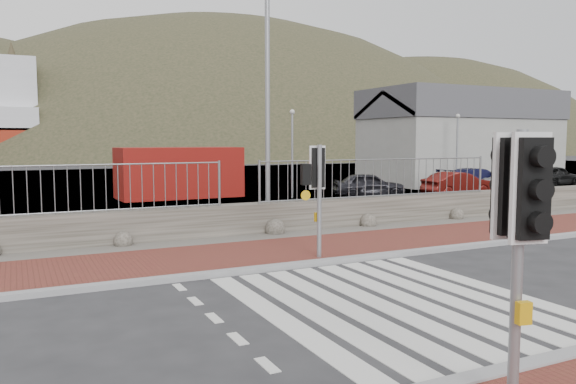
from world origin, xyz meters
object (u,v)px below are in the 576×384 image
traffic_signal_far (318,177)px  car_a (369,185)px  car_c (477,180)px  car_e (554,176)px  streetlight (271,73)px  car_b (458,184)px  car_d (502,182)px  traffic_signal_near (519,211)px  shipping_container (179,172)px

traffic_signal_far → car_a: traffic_signal_far is taller
car_c → car_e: bearing=-82.3°
traffic_signal_far → car_c: 19.24m
traffic_signal_far → car_e: size_ratio=0.73×
car_c → traffic_signal_far: bearing=125.7°
car_a → car_c: size_ratio=0.79×
streetlight → traffic_signal_far: bearing=-116.1°
car_b → car_d: car_b is taller
car_a → traffic_signal_near: bearing=169.4°
car_b → car_d: (3.66, 0.73, -0.05)m
car_b → car_d: 3.73m
traffic_signal_near → shipping_container: traffic_signal_near is taller
streetlight → car_e: bearing=4.3°
car_c → car_d: 1.26m
streetlight → car_b: (12.13, 4.96, -4.15)m
car_a → car_b: 4.35m
traffic_signal_near → shipping_container: (2.62, 22.18, -0.85)m
traffic_signal_far → car_c: bearing=-138.0°
traffic_signal_near → streetlight: size_ratio=0.33×
traffic_signal_near → car_b: (14.82, 16.74, -1.44)m
traffic_signal_near → car_a: traffic_signal_near is taller
car_e → car_d: bearing=100.0°
car_b → car_e: car_e is taller
traffic_signal_near → car_e: traffic_signal_near is taller
traffic_signal_near → shipping_container: 22.35m
car_a → car_b: bearing=-92.4°
car_b → streetlight: bearing=114.2°
car_c → car_d: (1.09, -0.63, -0.08)m
shipping_container → car_c: bearing=-17.5°
traffic_signal_far → car_d: 19.81m
traffic_signal_near → car_e: size_ratio=0.79×
car_b → car_c: car_c is taller
traffic_signal_near → car_d: (18.48, 17.47, -1.49)m
car_b → traffic_signal_far: bearing=128.4°
car_d → car_c: bearing=54.0°
streetlight → car_a: bearing=25.1°
car_c → streetlight: bearing=113.8°
streetlight → car_e: (21.61, 7.19, -4.13)m
traffic_signal_near → car_b: size_ratio=0.79×
car_b → car_d: bearing=-76.8°
car_a → car_b: size_ratio=0.95×
car_b → shipping_container: bearing=67.9°
car_b → car_c: bearing=-60.2°
traffic_signal_far → shipping_container: size_ratio=0.46×
traffic_signal_near → car_d: size_ratio=0.72×
shipping_container → car_e: shipping_container is taller
car_a → car_b: car_b is taller
streetlight → car_e: streetlight is taller
streetlight → car_b: 13.74m
traffic_signal_near → streetlight: 12.38m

